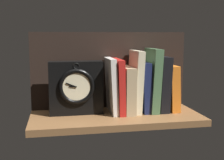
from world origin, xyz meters
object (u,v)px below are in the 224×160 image
(book_black_skeptic, at_px, (161,83))
(book_cream_twain, at_px, (136,81))
(book_tan_shortstories, at_px, (127,89))
(book_red_requiem, at_px, (118,86))
(book_navy_bierce, at_px, (143,87))
(book_white_catcher, at_px, (111,86))
(framed_clock, at_px, (76,88))
(book_green_romantic, at_px, (152,80))
(book_orange_pandolfini, at_px, (170,87))

(book_black_skeptic, bearing_deg, book_cream_twain, 180.00)
(book_tan_shortstories, distance_m, book_black_skeptic, 0.15)
(book_red_requiem, distance_m, book_tan_shortstories, 0.04)
(book_cream_twain, xyz_separation_m, book_navy_bierce, (0.03, 0.00, -0.02))
(book_white_catcher, distance_m, book_cream_twain, 0.10)
(book_cream_twain, height_order, book_navy_bierce, book_cream_twain)
(book_red_requiem, relative_size, book_cream_twain, 0.87)
(book_cream_twain, relative_size, framed_clock, 1.19)
(book_cream_twain, bearing_deg, book_tan_shortstories, 180.00)
(book_cream_twain, xyz_separation_m, book_black_skeptic, (0.11, 0.00, -0.01))
(book_tan_shortstories, xyz_separation_m, book_green_romantic, (0.11, 0.00, 0.04))
(book_cream_twain, bearing_deg, book_green_romantic, 0.00)
(book_tan_shortstories, bearing_deg, book_red_requiem, 180.00)
(book_navy_bierce, bearing_deg, book_black_skeptic, 0.00)
(book_navy_bierce, height_order, book_green_romantic, book_green_romantic)
(framed_clock, bearing_deg, book_black_skeptic, 0.22)
(book_tan_shortstories, distance_m, framed_clock, 0.20)
(book_red_requiem, xyz_separation_m, framed_clock, (-0.17, -0.00, -0.00))
(book_orange_pandolfini, bearing_deg, book_tan_shortstories, 180.00)
(book_tan_shortstories, distance_m, book_green_romantic, 0.11)
(book_black_skeptic, relative_size, framed_clock, 1.07)
(book_black_skeptic, xyz_separation_m, book_orange_pandolfini, (0.04, 0.00, -0.02))
(book_orange_pandolfini, bearing_deg, book_red_requiem, 180.00)
(book_cream_twain, distance_m, book_orange_pandolfini, 0.15)
(book_cream_twain, relative_size, book_orange_pandolfini, 1.33)
(book_black_skeptic, bearing_deg, book_white_catcher, 180.00)
(book_tan_shortstories, bearing_deg, book_navy_bierce, 0.00)
(book_red_requiem, xyz_separation_m, book_black_skeptic, (0.18, 0.00, 0.00))
(book_black_skeptic, distance_m, framed_clock, 0.35)
(framed_clock, bearing_deg, book_tan_shortstories, 0.37)
(book_black_skeptic, distance_m, book_orange_pandolfini, 0.04)
(book_white_catcher, xyz_separation_m, book_black_skeptic, (0.21, 0.00, 0.00))
(framed_clock, bearing_deg, book_cream_twain, 0.31)
(book_white_catcher, xyz_separation_m, book_red_requiem, (0.03, 0.00, -0.00))
(book_white_catcher, distance_m, book_orange_pandolfini, 0.25)
(book_tan_shortstories, distance_m, book_cream_twain, 0.05)
(book_white_catcher, height_order, book_cream_twain, book_cream_twain)
(book_cream_twain, xyz_separation_m, framed_clock, (-0.24, -0.00, -0.02))
(book_red_requiem, distance_m, framed_clock, 0.17)
(book_green_romantic, bearing_deg, book_navy_bierce, 180.00)
(book_tan_shortstories, xyz_separation_m, book_black_skeptic, (0.14, 0.00, 0.02))
(book_navy_bierce, bearing_deg, book_white_catcher, 180.00)
(book_red_requiem, bearing_deg, book_tan_shortstories, 0.00)
(book_green_romantic, xyz_separation_m, book_orange_pandolfini, (0.08, 0.00, -0.03))
(book_green_romantic, relative_size, book_orange_pandolfini, 1.37)
(book_white_catcher, height_order, book_tan_shortstories, book_white_catcher)
(book_tan_shortstories, xyz_separation_m, book_orange_pandolfini, (0.19, 0.00, 0.00))
(book_red_requiem, relative_size, book_green_romantic, 0.84)
(book_red_requiem, height_order, book_tan_shortstories, book_red_requiem)
(book_cream_twain, xyz_separation_m, book_green_romantic, (0.07, 0.00, 0.00))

